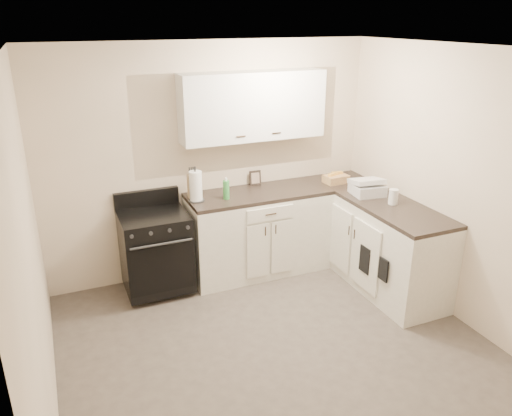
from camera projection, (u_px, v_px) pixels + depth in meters
name	position (u px, v px, depth m)	size (l,w,h in m)	color
floor	(282.00, 355.00, 4.27)	(3.60, 3.60, 0.00)	#473F38
ceiling	(289.00, 50.00, 3.37)	(3.60, 3.60, 0.00)	white
wall_back	(211.00, 161.00, 5.37)	(3.60, 3.60, 0.00)	beige
wall_right	(465.00, 190.00, 4.48)	(3.60, 3.60, 0.00)	beige
wall_left	(31.00, 263.00, 3.16)	(3.60, 3.60, 0.00)	beige
wall_front	(459.00, 359.00, 2.28)	(3.60, 3.60, 0.00)	beige
base_cabinets_back	(258.00, 233.00, 5.55)	(1.55, 0.60, 0.90)	silver
base_cabinets_right	(373.00, 240.00, 5.39)	(0.60, 1.90, 0.90)	silver
countertop_back	(259.00, 194.00, 5.38)	(1.55, 0.60, 0.04)	black
countertop_right	(377.00, 199.00, 5.22)	(0.60, 1.90, 0.04)	black
upper_cabinets	(253.00, 106.00, 5.18)	(1.55, 0.30, 0.70)	silver
stove	(156.00, 251.00, 5.11)	(0.67, 0.57, 0.81)	black
knife_block	(193.00, 187.00, 5.17)	(0.11, 0.10, 0.24)	#D2B181
paper_towel	(196.00, 186.00, 5.07)	(0.13, 0.13, 0.31)	white
soap_bottle	(226.00, 190.00, 5.14)	(0.07, 0.07, 0.20)	green
picture_frame	(255.00, 178.00, 5.57)	(0.13, 0.02, 0.16)	black
wicker_basket	(336.00, 179.00, 5.66)	(0.26, 0.18, 0.09)	tan
countertop_grill	(367.00, 189.00, 5.29)	(0.32, 0.29, 0.12)	silver
glass_jar	(393.00, 197.00, 5.01)	(0.09, 0.09, 0.15)	silver
oven_mitt_near	(383.00, 270.00, 4.74)	(0.02, 0.13, 0.23)	black
oven_mitt_far	(365.00, 260.00, 5.01)	(0.02, 0.16, 0.28)	black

